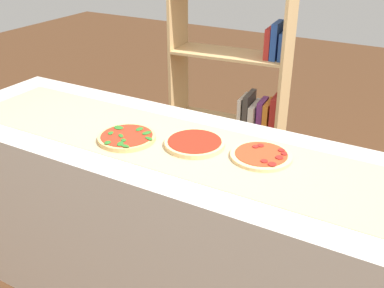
# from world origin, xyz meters

# --- Properties ---
(counter) EXTENTS (2.64, 0.74, 0.94)m
(counter) POSITION_xyz_m (0.00, 0.00, 0.47)
(counter) COLOR beige
(counter) RESTS_ON ground_plane
(parchment_paper) EXTENTS (2.32, 0.48, 0.00)m
(parchment_paper) POSITION_xyz_m (0.00, 0.00, 0.94)
(parchment_paper) COLOR tan
(parchment_paper) RESTS_ON counter
(pizza_spinach_0) EXTENTS (0.26, 0.26, 0.03)m
(pizza_spinach_0) POSITION_xyz_m (-0.29, -0.08, 0.95)
(pizza_spinach_0) COLOR #DBB26B
(pizza_spinach_0) RESTS_ON parchment_paper
(pizza_plain_1) EXTENTS (0.26, 0.26, 0.02)m
(pizza_plain_1) POSITION_xyz_m (0.00, 0.02, 0.95)
(pizza_plain_1) COLOR #E5C17F
(pizza_plain_1) RESTS_ON parchment_paper
(pizza_pepperoni_2) EXTENTS (0.26, 0.26, 0.02)m
(pizza_pepperoni_2) POSITION_xyz_m (0.29, 0.07, 0.95)
(pizza_pepperoni_2) COLOR #E5C17F
(pizza_pepperoni_2) RESTS_ON parchment_paper
(bookshelf) EXTENTS (0.81, 0.36, 1.52)m
(bookshelf) POSITION_xyz_m (-0.29, 1.20, 0.65)
(bookshelf) COLOR tan
(bookshelf) RESTS_ON ground_plane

